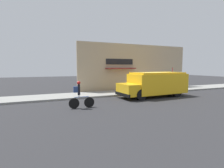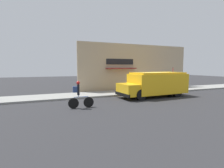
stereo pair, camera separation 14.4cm
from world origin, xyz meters
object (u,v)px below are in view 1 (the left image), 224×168
Objects in this scene: stop_sign_post at (172,75)px; cyclist at (80,95)px; trash_bin at (127,87)px; school_bus at (155,84)px.

cyclist is at bearing -161.17° from stop_sign_post.
cyclist is 10.99m from stop_sign_post.
trash_bin is (5.60, 4.27, -0.26)m from cyclist.
cyclist is 0.70× the size of stop_sign_post.
school_bus is 4.13m from stop_sign_post.
cyclist is 2.02× the size of trash_bin.
school_bus is 7.29× the size of trash_bin.
stop_sign_post is (3.61, 1.91, 0.62)m from school_bus.
stop_sign_post is at bearing -8.81° from trash_bin.
cyclist is at bearing -168.62° from school_bus.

